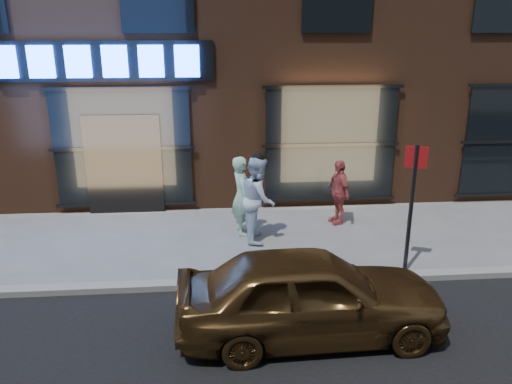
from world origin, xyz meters
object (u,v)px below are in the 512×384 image
Objects in this scene: man_cap at (258,199)px; sign_post at (412,198)px; gold_sedan at (310,294)px; man_bowtie at (241,196)px; passerby at (339,192)px.

sign_post reaches higher than man_cap.
gold_sedan is at bearing -169.12° from man_cap.
man_cap is at bearing 167.20° from sign_post.
man_bowtie is 2.29m from passerby.
passerby reaches higher than gold_sedan.
passerby is 4.58m from gold_sedan.
sign_post is at bearing 1.13° from passerby.
sign_post reaches higher than passerby.
sign_post is (0.68, -2.51, 0.70)m from passerby.
man_bowtie is 0.95× the size of man_cap.
gold_sedan is (0.45, -3.54, -0.25)m from man_cap.
gold_sedan is 2.93m from sign_post.
gold_sedan is at bearing -177.46° from man_bowtie.
gold_sedan is (-1.46, -4.34, -0.09)m from passerby.
gold_sedan is at bearing -118.95° from sign_post.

